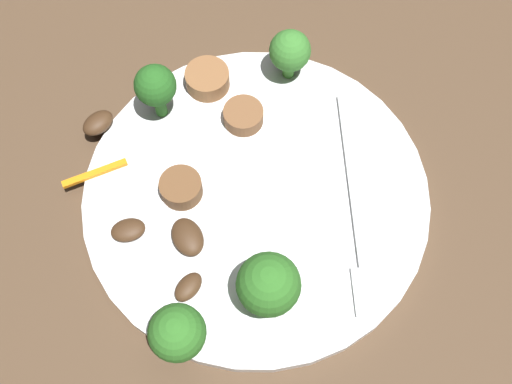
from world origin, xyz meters
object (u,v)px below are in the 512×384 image
Objects in this scene: fork at (356,215)px; plate at (256,195)px; broccoli_floret_0 at (177,333)px; mushroom_1 at (98,123)px; broccoli_floret_2 at (269,285)px; sausage_slice_0 at (181,188)px; mushroom_0 at (188,287)px; broccoli_floret_1 at (155,87)px; mushroom_3 at (128,230)px; sausage_slice_1 at (207,79)px; sausage_slice_2 at (243,116)px; mushroom_2 at (188,237)px; pepper_strip_0 at (95,173)px; broccoli_floret_3 at (290,51)px.

plate is at bearing -107.67° from fork.
broccoli_floret_0 is (0.03, -0.15, 0.03)m from fork.
broccoli_floret_0 is at bearing -3.86° from mushroom_1.
broccoli_floret_0 and broccoli_floret_2 have the same top height.
fork is 5.33× the size of sausage_slice_0.
fork is at bearing 105.66° from broccoli_floret_2.
broccoli_floret_0 is at bearing -31.09° from mushroom_0.
sausage_slice_0 is (-0.03, -0.05, 0.01)m from plate.
broccoli_floret_1 is at bearing -160.72° from plate.
broccoli_floret_2 is at bearing 36.64° from mushroom_3.
sausage_slice_1 is (-0.01, 0.04, -0.03)m from broccoli_floret_1.
sausage_slice_2 is (-0.06, 0.02, 0.01)m from plate.
mushroom_1 is (-0.05, -0.10, -0.00)m from sausage_slice_2.
sausage_slice_1 is at bearing -138.74° from fork.
sausage_slice_2 is at bearing 159.59° from broccoli_floret_2.
broccoli_floret_2 is 2.02× the size of mushroom_1.
sausage_slice_0 is at bearing -169.39° from broccoli_floret_2.
sausage_slice_0 is 0.08m from mushroom_0.
broccoli_floret_1 is at bearing -178.74° from broccoli_floret_2.
broccoli_floret_0 is 0.18m from sausage_slice_2.
broccoli_floret_2 is 1.73× the size of mushroom_2.
plate is at bearing 81.75° from mushroom_3.
mushroom_3 is (0.09, -0.01, -0.00)m from mushroom_1.
mushroom_3 is at bearing -143.36° from broccoli_floret_2.
fork is at bearing 52.48° from pepper_strip_0.
plate is 0.08m from fork.
sausage_slice_0 is (-0.08, -0.11, 0.01)m from fork.
mushroom_2 reaches higher than fork.
broccoli_floret_3 is at bearing 113.33° from sausage_slice_2.
plate is 10.35× the size of mushroom_3.
mushroom_2 is (-0.03, 0.02, 0.00)m from mushroom_0.
sausage_slice_0 reaches higher than mushroom_2.
fork is at bearing 31.26° from broccoli_floret_1.
pepper_strip_0 is at bearing -72.93° from sausage_slice_1.
fork is 4.71× the size of sausage_slice_1.
broccoli_floret_2 is 2.24× the size of mushroom_0.
sausage_slice_2 reaches higher than mushroom_0.
sausage_slice_1 reaches higher than mushroom_3.
sausage_slice_1 is 1.36× the size of mushroom_1.
fork is 0.13m from mushroom_0.
broccoli_floret_2 is at bearing 1.26° from broccoli_floret_1.
plate is 0.12m from pepper_strip_0.
plate is at bearing 55.49° from pepper_strip_0.
broccoli_floret_3 is at bearing -162.54° from fork.
broccoli_floret_2 is (0.17, 0.00, -0.00)m from broccoli_floret_1.
broccoli_floret_1 is 1.49× the size of sausage_slice_1.
pepper_strip_0 is at bearing -130.23° from sausage_slice_0.
mushroom_3 is at bearing -88.39° from fork.
plate is 0.13m from broccoli_floret_0.
broccoli_floret_3 reaches higher than mushroom_2.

